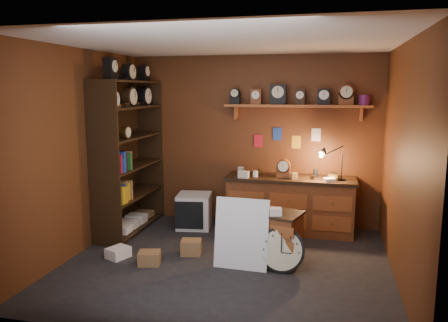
% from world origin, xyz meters
% --- Properties ---
extents(floor, '(4.00, 4.00, 0.00)m').
position_xyz_m(floor, '(0.00, 0.00, 0.00)').
color(floor, black).
rests_on(floor, ground).
extents(room_shell, '(4.02, 3.62, 2.71)m').
position_xyz_m(room_shell, '(0.04, 0.11, 1.72)').
color(room_shell, '#582E15').
rests_on(room_shell, ground).
extents(shelving_unit, '(0.47, 1.60, 2.58)m').
position_xyz_m(shelving_unit, '(-1.79, 0.98, 1.25)').
color(shelving_unit, black).
rests_on(shelving_unit, ground).
extents(workbench, '(1.95, 0.66, 1.36)m').
position_xyz_m(workbench, '(0.65, 1.47, 0.47)').
color(workbench, brown).
rests_on(workbench, ground).
extents(low_cabinet, '(0.69, 0.63, 0.75)m').
position_xyz_m(low_cabinet, '(0.61, 0.17, 0.36)').
color(low_cabinet, brown).
rests_on(low_cabinet, ground).
extents(big_round_clock, '(0.56, 0.18, 0.56)m').
position_xyz_m(big_round_clock, '(0.69, -0.09, 0.27)').
color(big_round_clock, black).
rests_on(big_round_clock, ground).
extents(white_panel, '(0.67, 0.21, 0.88)m').
position_xyz_m(white_panel, '(0.20, -0.07, 0.00)').
color(white_panel, silver).
rests_on(white_panel, ground).
extents(mini_fridge, '(0.58, 0.60, 0.53)m').
position_xyz_m(mini_fridge, '(-0.84, 1.31, 0.27)').
color(mini_fridge, silver).
rests_on(mini_fridge, ground).
extents(floor_box_a, '(0.31, 0.29, 0.16)m').
position_xyz_m(floor_box_a, '(-0.94, -0.26, 0.08)').
color(floor_box_a, brown).
rests_on(floor_box_a, ground).
extents(floor_box_b, '(0.32, 0.34, 0.14)m').
position_xyz_m(floor_box_b, '(-1.42, -0.15, 0.07)').
color(floor_box_b, white).
rests_on(floor_box_b, ground).
extents(floor_box_c, '(0.30, 0.26, 0.20)m').
position_xyz_m(floor_box_c, '(-0.53, 0.19, 0.10)').
color(floor_box_c, brown).
rests_on(floor_box_c, ground).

